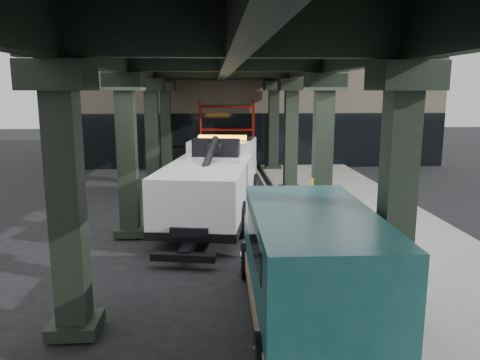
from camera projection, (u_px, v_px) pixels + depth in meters
name	position (u px, v px, depth m)	size (l,w,h in m)	color
ground	(243.00, 256.00, 12.90)	(90.00, 90.00, 0.00)	black
sidewalk	(378.00, 230.00, 15.10)	(5.00, 40.00, 0.15)	gray
lane_stripe	(292.00, 233.00, 14.96)	(0.12, 38.00, 0.01)	silver
viaduct	(226.00, 57.00, 13.81)	(7.40, 32.00, 6.40)	black
building	(254.00, 98.00, 31.87)	(22.00, 10.00, 8.00)	#C6B793
scaffolding	(227.00, 133.00, 26.87)	(3.08, 0.88, 4.00)	#AB160D
tow_truck	(215.00, 178.00, 16.77)	(3.78, 9.12, 2.91)	black
towed_van	(309.00, 263.00, 8.89)	(2.42, 5.89, 2.38)	#124143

